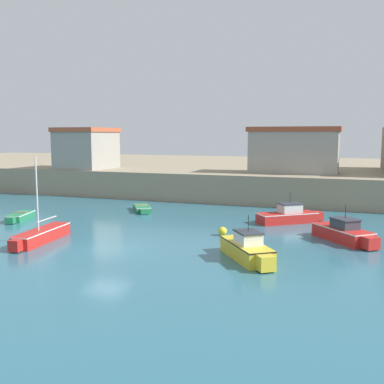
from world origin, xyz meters
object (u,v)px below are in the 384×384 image
Objects in this scene: motorboat_red_3 at (344,233)px; motorboat_red_4 at (289,216)px; sailboat_red_1 at (41,235)px; dinghy_green_5 at (20,216)px; motorboat_yellow_0 at (248,249)px; dinghy_green_2 at (142,208)px; mooring_buoy at (223,231)px; harbor_shed_far_end at (87,148)px; harbor_shed_mid_row at (294,150)px.

motorboat_red_4 reaches higher than motorboat_red_3.
sailboat_red_1 is 1.22× the size of motorboat_red_3.
dinghy_green_5 is at bearing -177.32° from motorboat_red_3.
motorboat_yellow_0 is at bearing -14.53° from dinghy_green_5.
motorboat_red_4 is at bearing -4.23° from dinghy_green_2.
motorboat_yellow_0 reaches higher than dinghy_green_2.
motorboat_yellow_0 is 20.83m from dinghy_green_5.
motorboat_yellow_0 reaches higher than motorboat_red_3.
mooring_buoy is 27.85m from harbor_shed_far_end.
mooring_buoy is at bearing -36.71° from dinghy_green_2.
mooring_buoy is at bearing 28.71° from sailboat_red_1.
motorboat_red_3 is at bearing 2.68° from dinghy_green_5.
sailboat_red_1 is 12.05m from mooring_buoy.
motorboat_yellow_0 is 0.83× the size of sailboat_red_1.
motorboat_red_3 is (17.66, -6.18, 0.30)m from dinghy_green_2.
motorboat_yellow_0 is 1.28× the size of dinghy_green_5.
harbor_shed_far_end is (-24.00, -1.78, 0.01)m from harbor_shed_mid_row.
dinghy_green_5 is at bearing 165.47° from motorboat_yellow_0.
motorboat_yellow_0 is at bearing -127.69° from motorboat_red_3.
sailboat_red_1 is 8.72m from dinghy_green_5.
sailboat_red_1 is 19.72m from motorboat_red_3.
sailboat_red_1 is at bearing -117.96° from harbor_shed_mid_row.
harbor_shed_mid_row is (12.92, 24.35, 4.91)m from sailboat_red_1.
motorboat_red_3 is 7.75× the size of mooring_buoy.
motorboat_red_3 is 8.00m from mooring_buoy.
dinghy_green_5 is 27.48m from harbor_shed_mid_row.
dinghy_green_5 is 6.11× the size of mooring_buoy.
harbor_shed_far_end is (-11.91, 9.53, 5.10)m from dinghy_green_2.
harbor_shed_mid_row reaches higher than sailboat_red_1.
harbor_shed_far_end reaches higher than sailboat_red_1.
mooring_buoy is (17.18, 0.10, -0.00)m from dinghy_green_5.
motorboat_yellow_0 is at bearing 1.97° from sailboat_red_1.
sailboat_red_1 reaches higher than motorboat_red_3.
mooring_buoy is 0.07× the size of harbor_shed_mid_row.
sailboat_red_1 is 1.55× the size of dinghy_green_5.
harbor_shed_mid_row is at bearing 107.66° from motorboat_red_3.
harbor_shed_mid_row is 24.07m from harbor_shed_far_end.
harbor_shed_mid_row is at bearing 43.68° from dinghy_green_5.
motorboat_yellow_0 is 17.89m from dinghy_green_2.
harbor_shed_mid_row is at bearing 96.04° from motorboat_red_4.
dinghy_green_2 is (0.83, 13.04, -0.19)m from sailboat_red_1.
dinghy_green_5 is (-20.16, 5.22, -0.30)m from motorboat_yellow_0.
motorboat_red_4 is 1.35× the size of dinghy_green_5.
motorboat_red_3 is 6.72m from motorboat_red_4.
dinghy_green_2 is 16.08m from harbor_shed_far_end.
motorboat_red_4 is (13.39, -0.99, 0.29)m from dinghy_green_2.
harbor_shed_far_end reaches higher than motorboat_yellow_0.
harbor_shed_far_end is (-29.57, 15.71, 4.80)m from motorboat_red_3.
dinghy_green_2 is at bearing 86.34° from sailboat_red_1.
harbor_shed_mid_row reaches higher than dinghy_green_5.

